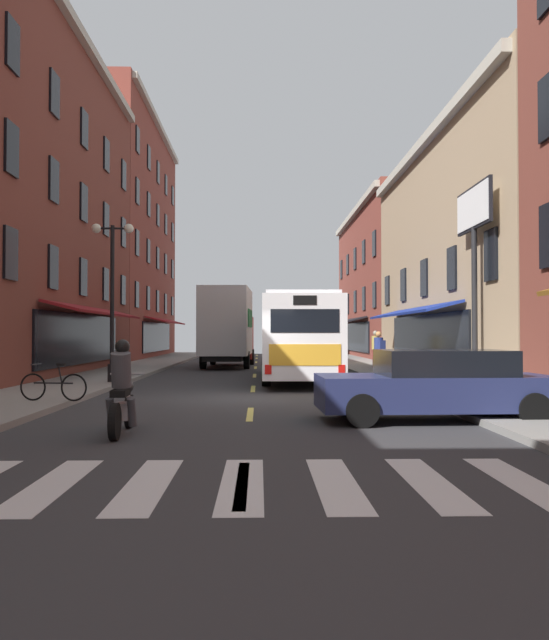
% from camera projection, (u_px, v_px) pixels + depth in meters
% --- Properties ---
extents(ground_plane, '(34.80, 80.00, 0.10)m').
position_uv_depth(ground_plane, '(252.00, 400.00, 17.47)').
color(ground_plane, '#333335').
extents(lane_centre_dashes, '(0.14, 73.90, 0.01)m').
position_uv_depth(lane_centre_dashes, '(252.00, 399.00, 17.22)').
color(lane_centre_dashes, '#DBCC4C').
rests_on(lane_centre_dashes, ground).
extents(crosswalk_near, '(7.10, 2.80, 0.01)m').
position_uv_depth(crosswalk_near, '(242.00, 483.00, 7.48)').
color(crosswalk_near, silver).
rests_on(crosswalk_near, ground).
extents(sidewalk_left, '(3.00, 80.00, 0.14)m').
position_uv_depth(sidewalk_left, '(35.00, 396.00, 17.33)').
color(sidewalk_left, gray).
rests_on(sidewalk_left, ground).
extents(sidewalk_right, '(3.00, 80.00, 0.14)m').
position_uv_depth(sidewalk_right, '(466.00, 395.00, 17.61)').
color(sidewalk_right, gray).
rests_on(sidewalk_right, ground).
extents(billboard_sign, '(0.40, 3.06, 6.34)m').
position_uv_depth(billboard_sign, '(474.00, 233.00, 20.37)').
color(billboard_sign, black).
rests_on(billboard_sign, sidewalk_right).
extents(transit_bus, '(2.83, 11.93, 3.13)m').
position_uv_depth(transit_bus, '(297.00, 337.00, 25.01)').
color(transit_bus, white).
rests_on(transit_bus, ground).
extents(box_truck, '(2.72, 7.69, 4.10)m').
position_uv_depth(box_truck, '(228.00, 328.00, 33.89)').
color(box_truck, '#B21E19').
rests_on(box_truck, ground).
extents(sedan_near, '(4.76, 2.08, 1.43)m').
position_uv_depth(sedan_near, '(437.00, 385.00, 12.92)').
color(sedan_near, navy).
rests_on(sedan_near, ground).
extents(sedan_mid, '(2.06, 4.68, 1.37)m').
position_uv_depth(sedan_mid, '(233.00, 349.00, 44.36)').
color(sedan_mid, silver).
rests_on(sedan_mid, ground).
extents(motorcycle_rider, '(0.62, 2.07, 1.66)m').
position_uv_depth(motorcycle_rider, '(122.00, 394.00, 11.18)').
color(motorcycle_rider, black).
rests_on(motorcycle_rider, ground).
extents(bicycle_near, '(1.70, 0.48, 0.91)m').
position_uv_depth(bicycle_near, '(53.00, 386.00, 15.41)').
color(bicycle_near, black).
rests_on(bicycle_near, sidewalk_left).
extents(pedestrian_near, '(0.42, 0.53, 1.73)m').
position_uv_depth(pedestrian_near, '(379.00, 352.00, 25.45)').
color(pedestrian_near, '#B29947').
rests_on(pedestrian_near, sidewalk_right).
extents(pedestrian_mid, '(0.36, 0.36, 1.79)m').
position_uv_depth(pedestrian_mid, '(375.00, 348.00, 31.00)').
color(pedestrian_mid, maroon).
rests_on(pedestrian_mid, sidewalk_right).
extents(street_lamp_twin, '(1.42, 0.32, 5.37)m').
position_uv_depth(street_lamp_twin, '(112.00, 294.00, 21.64)').
color(street_lamp_twin, black).
rests_on(street_lamp_twin, sidewalk_left).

